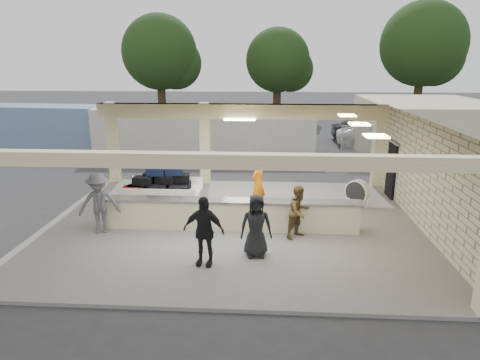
# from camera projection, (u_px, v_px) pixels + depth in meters

# --- Properties ---
(ground) EXTENTS (120.00, 120.00, 0.00)m
(ground) POSITION_uv_depth(u_px,v_px,m) (231.00, 226.00, 14.06)
(ground) COLOR #2C2C2F
(ground) RESTS_ON ground
(pavilion) EXTENTS (12.01, 10.00, 3.55)m
(pavilion) POSITION_uv_depth(u_px,v_px,m) (239.00, 181.00, 14.32)
(pavilion) COLOR slate
(pavilion) RESTS_ON ground
(baggage_counter) EXTENTS (8.20, 0.58, 0.98)m
(baggage_counter) POSITION_uv_depth(u_px,v_px,m) (230.00, 215.00, 13.42)
(baggage_counter) COLOR beige
(baggage_counter) RESTS_ON pavilion
(luggage_cart) EXTENTS (2.64, 1.64, 1.54)m
(luggage_cart) POSITION_uv_depth(u_px,v_px,m) (160.00, 187.00, 15.08)
(luggage_cart) COLOR white
(luggage_cart) RESTS_ON pavilion
(drum_fan) EXTENTS (0.86, 0.81, 0.99)m
(drum_fan) POSITION_uv_depth(u_px,v_px,m) (357.00, 192.00, 15.53)
(drum_fan) COLOR white
(drum_fan) RESTS_ON pavilion
(baggage_handler) EXTENTS (0.66, 0.79, 1.89)m
(baggage_handler) POSITION_uv_depth(u_px,v_px,m) (258.00, 183.00, 15.16)
(baggage_handler) COLOR orange
(baggage_handler) RESTS_ON pavilion
(passenger_a) EXTENTS (0.81, 0.79, 1.62)m
(passenger_a) POSITION_uv_depth(u_px,v_px,m) (299.00, 212.00, 12.72)
(passenger_a) COLOR brown
(passenger_a) RESTS_ON pavilion
(passenger_b) EXTENTS (1.14, 0.57, 1.87)m
(passenger_b) POSITION_uv_depth(u_px,v_px,m) (204.00, 231.00, 10.99)
(passenger_b) COLOR black
(passenger_b) RESTS_ON pavilion
(passenger_c) EXTENTS (1.30, 0.77, 1.90)m
(passenger_c) POSITION_uv_depth(u_px,v_px,m) (99.00, 203.00, 13.05)
(passenger_c) COLOR #4D4D52
(passenger_c) RESTS_ON pavilion
(passenger_d) EXTENTS (0.89, 0.44, 1.75)m
(passenger_d) POSITION_uv_depth(u_px,v_px,m) (256.00, 226.00, 11.48)
(passenger_d) COLOR black
(passenger_d) RESTS_ON pavilion
(car_white_a) EXTENTS (4.87, 2.89, 1.31)m
(car_white_a) POSITION_uv_depth(u_px,v_px,m) (375.00, 136.00, 26.71)
(car_white_a) COLOR silver
(car_white_a) RESTS_ON ground
(car_white_b) EXTENTS (4.76, 3.14, 1.41)m
(car_white_b) POSITION_uv_depth(u_px,v_px,m) (460.00, 138.00, 25.82)
(car_white_b) COLOR silver
(car_white_b) RESTS_ON ground
(car_dark) EXTENTS (4.22, 1.60, 1.39)m
(car_dark) POSITION_uv_depth(u_px,v_px,m) (364.00, 130.00, 28.63)
(car_dark) COLOR black
(car_dark) RESTS_ON ground
(container_white) EXTENTS (12.39, 3.13, 2.66)m
(container_white) POSITION_uv_depth(u_px,v_px,m) (205.00, 131.00, 24.33)
(container_white) COLOR silver
(container_white) RESTS_ON ground
(container_blue) EXTENTS (10.31, 3.21, 2.64)m
(container_blue) POSITION_uv_depth(u_px,v_px,m) (55.00, 128.00, 25.52)
(container_blue) COLOR #657DA2
(container_blue) RESTS_ON ground
(fence) EXTENTS (12.06, 0.06, 2.03)m
(fence) POSITION_uv_depth(u_px,v_px,m) (461.00, 145.00, 21.76)
(fence) COLOR gray
(fence) RESTS_ON ground
(tree_left) EXTENTS (6.60, 6.30, 9.00)m
(tree_left) POSITION_uv_depth(u_px,v_px,m) (164.00, 55.00, 36.19)
(tree_left) COLOR #382619
(tree_left) RESTS_ON ground
(tree_mid) EXTENTS (6.00, 5.60, 8.00)m
(tree_mid) POSITION_uv_depth(u_px,v_px,m) (281.00, 63.00, 37.68)
(tree_mid) COLOR #382619
(tree_mid) RESTS_ON ground
(tree_right) EXTENTS (7.20, 7.00, 10.00)m
(tree_right) POSITION_uv_depth(u_px,v_px,m) (426.00, 48.00, 35.66)
(tree_right) COLOR #382619
(tree_right) RESTS_ON ground
(adjacent_building) EXTENTS (6.00, 8.00, 3.20)m
(adjacent_building) POSITION_uv_depth(u_px,v_px,m) (425.00, 131.00, 22.66)
(adjacent_building) COLOR beige
(adjacent_building) RESTS_ON ground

